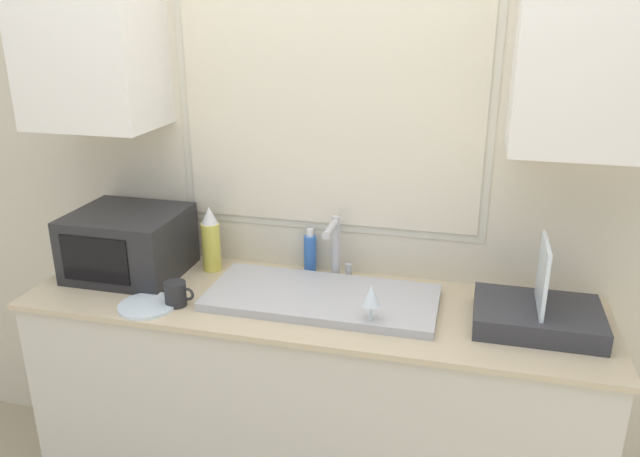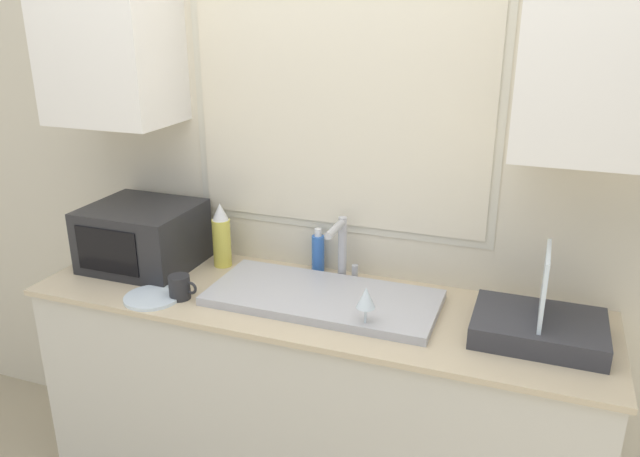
{
  "view_description": "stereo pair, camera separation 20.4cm",
  "coord_description": "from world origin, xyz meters",
  "px_view_note": "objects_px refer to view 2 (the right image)",
  "views": [
    {
      "loc": [
        0.51,
        -1.61,
        1.88
      ],
      "look_at": [
        0.04,
        0.25,
        1.19
      ],
      "focal_mm": 35.0,
      "sensor_mm": 36.0,
      "label": 1
    },
    {
      "loc": [
        0.71,
        -1.55,
        1.88
      ],
      "look_at": [
        0.04,
        0.25,
        1.19
      ],
      "focal_mm": 35.0,
      "sensor_mm": 36.0,
      "label": 2
    }
  ],
  "objects_px": {
    "microwave": "(143,236)",
    "faucet": "(341,245)",
    "spray_bottle": "(221,236)",
    "soap_bottle": "(318,253)",
    "dish_rack": "(539,325)",
    "mug_near_sink": "(180,287)",
    "wine_glass": "(366,299)"
  },
  "relations": [
    {
      "from": "spray_bottle",
      "to": "wine_glass",
      "type": "distance_m",
      "value": 0.74
    },
    {
      "from": "faucet",
      "to": "dish_rack",
      "type": "height_order",
      "value": "dish_rack"
    },
    {
      "from": "dish_rack",
      "to": "soap_bottle",
      "type": "height_order",
      "value": "dish_rack"
    },
    {
      "from": "spray_bottle",
      "to": "soap_bottle",
      "type": "height_order",
      "value": "spray_bottle"
    },
    {
      "from": "faucet",
      "to": "soap_bottle",
      "type": "relative_size",
      "value": 1.38
    },
    {
      "from": "dish_rack",
      "to": "microwave",
      "type": "bearing_deg",
      "value": 177.47
    },
    {
      "from": "dish_rack",
      "to": "soap_bottle",
      "type": "bearing_deg",
      "value": 163.59
    },
    {
      "from": "microwave",
      "to": "spray_bottle",
      "type": "distance_m",
      "value": 0.31
    },
    {
      "from": "faucet",
      "to": "microwave",
      "type": "distance_m",
      "value": 0.78
    },
    {
      "from": "soap_bottle",
      "to": "wine_glass",
      "type": "xyz_separation_m",
      "value": [
        0.3,
        -0.38,
        0.03
      ]
    },
    {
      "from": "dish_rack",
      "to": "wine_glass",
      "type": "xyz_separation_m",
      "value": [
        -0.51,
        -0.14,
        0.07
      ]
    },
    {
      "from": "soap_bottle",
      "to": "wine_glass",
      "type": "relative_size",
      "value": 1.15
    },
    {
      "from": "faucet",
      "to": "wine_glass",
      "type": "distance_m",
      "value": 0.38
    },
    {
      "from": "wine_glass",
      "to": "soap_bottle",
      "type": "bearing_deg",
      "value": 128.27
    },
    {
      "from": "mug_near_sink",
      "to": "dish_rack",
      "type": "bearing_deg",
      "value": 6.98
    },
    {
      "from": "microwave",
      "to": "soap_bottle",
      "type": "height_order",
      "value": "microwave"
    },
    {
      "from": "dish_rack",
      "to": "wine_glass",
      "type": "distance_m",
      "value": 0.54
    },
    {
      "from": "spray_bottle",
      "to": "soap_bottle",
      "type": "distance_m",
      "value": 0.38
    },
    {
      "from": "dish_rack",
      "to": "mug_near_sink",
      "type": "bearing_deg",
      "value": -173.02
    },
    {
      "from": "mug_near_sink",
      "to": "microwave",
      "type": "bearing_deg",
      "value": 144.32
    },
    {
      "from": "faucet",
      "to": "mug_near_sink",
      "type": "bearing_deg",
      "value": -145.2
    },
    {
      "from": "microwave",
      "to": "soap_bottle",
      "type": "xyz_separation_m",
      "value": [
        0.66,
        0.17,
        -0.04
      ]
    },
    {
      "from": "microwave",
      "to": "wine_glass",
      "type": "bearing_deg",
      "value": -12.17
    },
    {
      "from": "faucet",
      "to": "microwave",
      "type": "xyz_separation_m",
      "value": [
        -0.77,
        -0.12,
        -0.02
      ]
    },
    {
      "from": "wine_glass",
      "to": "dish_rack",
      "type": "bearing_deg",
      "value": 15.57
    },
    {
      "from": "spray_bottle",
      "to": "wine_glass",
      "type": "bearing_deg",
      "value": -24.57
    },
    {
      "from": "microwave",
      "to": "spray_bottle",
      "type": "relative_size",
      "value": 1.58
    },
    {
      "from": "microwave",
      "to": "faucet",
      "type": "bearing_deg",
      "value": 9.1
    },
    {
      "from": "faucet",
      "to": "soap_bottle",
      "type": "height_order",
      "value": "faucet"
    },
    {
      "from": "dish_rack",
      "to": "mug_near_sink",
      "type": "height_order",
      "value": "dish_rack"
    },
    {
      "from": "faucet",
      "to": "dish_rack",
      "type": "bearing_deg",
      "value": -15.04
    },
    {
      "from": "microwave",
      "to": "mug_near_sink",
      "type": "relative_size",
      "value": 3.8
    }
  ]
}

